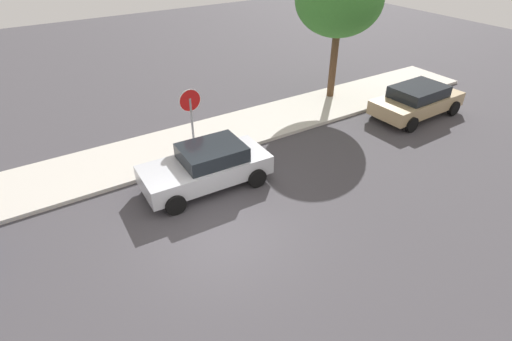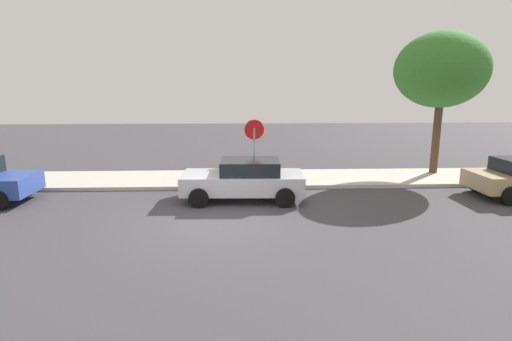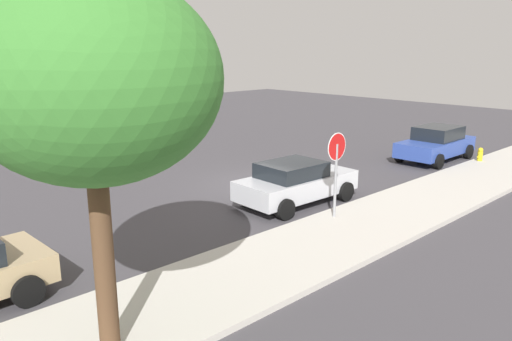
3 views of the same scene
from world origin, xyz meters
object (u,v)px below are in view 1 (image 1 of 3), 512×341
(stop_sign, at_px, (191,112))
(parked_car_tan, at_px, (417,100))
(parked_car_silver, at_px, (207,166))
(street_tree_near_corner, at_px, (339,0))

(stop_sign, distance_m, parked_car_tan, 9.94)
(parked_car_silver, distance_m, street_tree_near_corner, 9.61)
(parked_car_tan, bearing_deg, stop_sign, 168.72)
(parked_car_silver, relative_size, street_tree_near_corner, 0.69)
(parked_car_silver, bearing_deg, stop_sign, 77.84)
(parked_car_silver, bearing_deg, parked_car_tan, -0.26)
(parked_car_silver, xyz_separation_m, parked_car_tan, (10.10, -0.05, -0.01))
(stop_sign, height_order, parked_car_tan, stop_sign)
(parked_car_silver, xyz_separation_m, street_tree_near_corner, (8.17, 3.41, 3.73))
(parked_car_silver, bearing_deg, street_tree_near_corner, 22.67)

